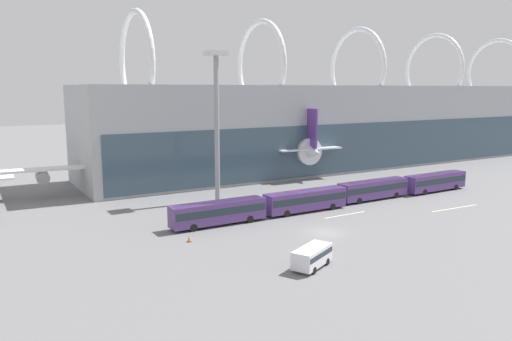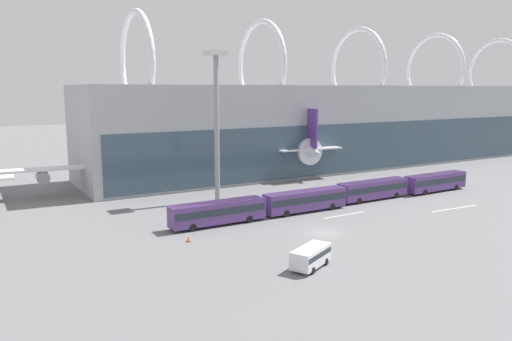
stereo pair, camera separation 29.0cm
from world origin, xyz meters
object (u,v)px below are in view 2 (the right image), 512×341
(service_van_foreground, at_px, (311,256))
(traffic_cone_0, at_px, (188,239))
(airliner_at_gate_far, at_px, (276,145))
(shuttle_bus_1, at_px, (305,199))
(floodlight_mast, at_px, (216,107))
(shuttle_bus_3, at_px, (436,181))
(shuttle_bus_0, at_px, (218,211))
(shuttle_bus_2, at_px, (373,189))

(service_van_foreground, distance_m, traffic_cone_0, 15.93)
(airliner_at_gate_far, xyz_separation_m, shuttle_bus_1, (-17.48, -35.34, -3.61))
(airliner_at_gate_far, xyz_separation_m, floodlight_mast, (-25.19, -22.10, 9.49))
(shuttle_bus_3, xyz_separation_m, floodlight_mast, (-35.97, 12.85, 13.10))
(traffic_cone_0, bearing_deg, airliner_at_gate_far, 46.70)
(shuttle_bus_3, height_order, traffic_cone_0, shuttle_bus_3)
(service_van_foreground, xyz_separation_m, traffic_cone_0, (-7.26, 14.15, -0.87))
(shuttle_bus_3, bearing_deg, shuttle_bus_0, 179.42)
(floodlight_mast, bearing_deg, shuttle_bus_0, -115.84)
(shuttle_bus_0, distance_m, shuttle_bus_2, 28.28)
(traffic_cone_0, bearing_deg, shuttle_bus_0, 37.61)
(shuttle_bus_1, distance_m, shuttle_bus_2, 14.16)
(shuttle_bus_2, bearing_deg, traffic_cone_0, -171.60)
(service_van_foreground, bearing_deg, shuttle_bus_2, 9.73)
(shuttle_bus_0, bearing_deg, shuttle_bus_2, 2.08)
(airliner_at_gate_far, bearing_deg, traffic_cone_0, 141.26)
(shuttle_bus_0, height_order, shuttle_bus_1, same)
(service_van_foreground, distance_m, floodlight_mast, 35.42)
(airliner_at_gate_far, distance_m, floodlight_mast, 34.83)
(airliner_at_gate_far, xyz_separation_m, traffic_cone_0, (-37.83, -40.15, -5.10))
(shuttle_bus_0, bearing_deg, airliner_at_gate_far, 48.34)
(shuttle_bus_2, bearing_deg, floodlight_mast, 149.53)
(shuttle_bus_2, xyz_separation_m, traffic_cone_0, (-34.48, -5.75, -1.49))
(airliner_at_gate_far, relative_size, floodlight_mast, 1.58)
(shuttle_bus_3, bearing_deg, floodlight_mast, 159.20)
(shuttle_bus_0, relative_size, shuttle_bus_3, 1.00)
(airliner_at_gate_far, bearing_deg, floodlight_mast, 135.82)
(shuttle_bus_1, distance_m, shuttle_bus_3, 28.26)
(shuttle_bus_0, xyz_separation_m, service_van_foreground, (1.05, -18.94, -0.62))
(floodlight_mast, bearing_deg, airliner_at_gate_far, 41.25)
(shuttle_bus_1, height_order, shuttle_bus_3, same)
(shuttle_bus_1, relative_size, shuttle_bus_2, 1.00)
(shuttle_bus_1, relative_size, shuttle_bus_3, 1.00)
(shuttle_bus_0, relative_size, traffic_cone_0, 17.35)
(airliner_at_gate_far, relative_size, shuttle_bus_2, 2.81)
(shuttle_bus_3, distance_m, floodlight_mast, 40.38)
(shuttle_bus_3, bearing_deg, airliner_at_gate_far, 106.00)
(shuttle_bus_2, height_order, floodlight_mast, floodlight_mast)
(shuttle_bus_2, height_order, shuttle_bus_3, same)
(shuttle_bus_2, bearing_deg, service_van_foreground, -144.90)
(shuttle_bus_1, bearing_deg, traffic_cone_0, -166.62)
(shuttle_bus_2, relative_size, shuttle_bus_3, 1.00)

